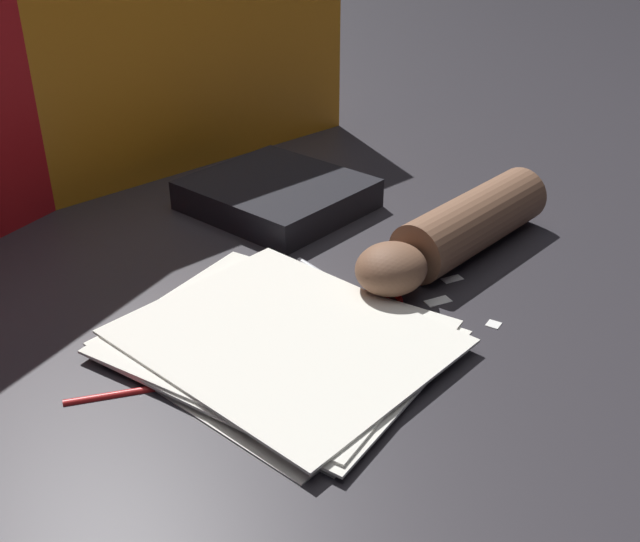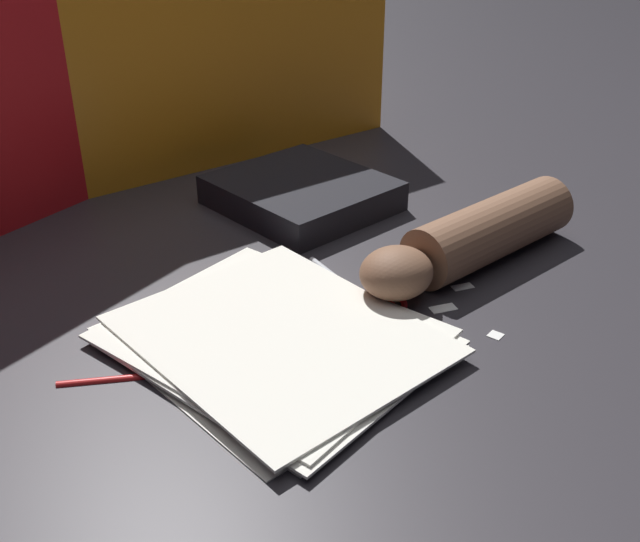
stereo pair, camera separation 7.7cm
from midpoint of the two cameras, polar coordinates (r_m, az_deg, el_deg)
ground_plane at (r=0.80m, az=-1.87°, el=-3.88°), size 6.00×6.00×0.00m
backdrop_panel_center at (r=1.14m, az=-16.49°, el=14.99°), size 0.82×0.17×0.36m
paper_stack at (r=0.76m, az=-6.00°, el=-5.39°), size 0.28×0.33×0.02m
book_closed at (r=1.06m, az=-5.38°, el=5.80°), size 0.22×0.24×0.04m
scissors at (r=0.84m, az=0.24°, el=-1.77°), size 0.08×0.16×0.01m
hand_forearm at (r=0.92m, az=8.02°, el=2.98°), size 0.34×0.11×0.07m
paper_scrap_near at (r=0.88m, az=7.61°, el=-0.66°), size 0.03×0.02×0.00m
paper_scrap_mid at (r=0.84m, az=6.40°, el=-2.36°), size 0.03×0.03×0.00m
paper_scrap_far at (r=0.78m, az=6.02°, el=-5.03°), size 0.02×0.02×0.00m
paper_scrap_side at (r=0.81m, az=10.45°, el=-4.08°), size 0.02×0.02×0.00m
pen at (r=0.73m, az=-16.26°, el=-8.61°), size 0.12×0.10×0.01m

